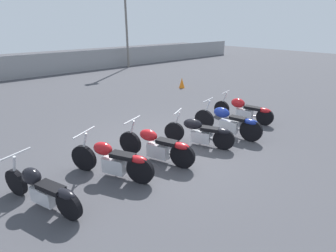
% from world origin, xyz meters
% --- Properties ---
extents(ground_plane, '(60.00, 60.00, 0.00)m').
position_xyz_m(ground_plane, '(0.00, 0.00, 0.00)').
color(ground_plane, '#424247').
extents(fence_back, '(40.00, 0.04, 1.43)m').
position_xyz_m(fence_back, '(0.00, 13.38, 0.72)').
color(fence_back, gray).
rests_on(fence_back, ground_plane).
extents(light_pole_left, '(0.70, 0.35, 7.24)m').
position_xyz_m(light_pole_left, '(7.11, 12.78, 4.30)').
color(light_pole_left, slate).
rests_on(light_pole_left, ground_plane).
extents(motorcycle_slot_0, '(0.98, 1.97, 0.93)m').
position_xyz_m(motorcycle_slot_0, '(-3.43, -0.35, 0.39)').
color(motorcycle_slot_0, black).
rests_on(motorcycle_slot_0, ground_plane).
extents(motorcycle_slot_1, '(1.16, 1.92, 1.00)m').
position_xyz_m(motorcycle_slot_1, '(-1.91, -0.30, 0.42)').
color(motorcycle_slot_1, black).
rests_on(motorcycle_slot_1, ground_plane).
extents(motorcycle_slot_2, '(0.98, 2.04, 1.00)m').
position_xyz_m(motorcycle_slot_2, '(-0.70, -0.38, 0.42)').
color(motorcycle_slot_2, black).
rests_on(motorcycle_slot_2, ground_plane).
extents(motorcycle_slot_3, '(1.05, 1.86, 0.96)m').
position_xyz_m(motorcycle_slot_3, '(0.77, -0.48, 0.40)').
color(motorcycle_slot_3, black).
rests_on(motorcycle_slot_3, ground_plane).
extents(motorcycle_slot_4, '(0.74, 2.19, 1.03)m').
position_xyz_m(motorcycle_slot_4, '(1.95, -0.55, 0.44)').
color(motorcycle_slot_4, black).
rests_on(motorcycle_slot_4, ground_plane).
extents(motorcycle_slot_5, '(0.74, 2.15, 0.94)m').
position_xyz_m(motorcycle_slot_5, '(3.46, -0.13, 0.40)').
color(motorcycle_slot_5, black).
rests_on(motorcycle_slot_5, ground_plane).
extents(traffic_cone_near, '(0.31, 0.31, 0.53)m').
position_xyz_m(traffic_cone_near, '(5.35, 4.95, 0.27)').
color(traffic_cone_near, orange).
rests_on(traffic_cone_near, ground_plane).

